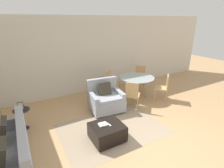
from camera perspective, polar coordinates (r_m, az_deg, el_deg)
The scene contains 16 objects.
ground_plane at distance 4.07m, azimuth 11.60°, elevation -20.21°, with size 20.00×20.00×0.00m, color tan.
wall_back at distance 6.46m, azimuth -9.50°, elevation 9.02°, with size 12.00×0.06×2.75m.
area_rug at distance 4.60m, azimuth 0.06°, elevation -14.34°, with size 2.58×1.83×0.01m.
couch at distance 3.82m, azimuth -31.60°, elevation -20.63°, with size 0.94×1.79×0.90m.
armchair at distance 5.29m, azimuth -2.09°, elevation -4.97°, with size 1.02×0.93×0.93m.
ottoman at distance 4.12m, azimuth -1.62°, elevation -15.31°, with size 0.72×0.64×0.40m.
book_stack at distance 4.02m, azimuth -2.99°, elevation -13.02°, with size 0.21×0.18×0.03m.
tv_remote_primary at distance 4.03m, azimuth -1.05°, elevation -13.06°, with size 0.06×0.15×0.01m.
potted_plant at distance 4.97m, azimuth -32.66°, elevation -12.34°, with size 0.35×0.35×0.93m.
side_table at distance 4.93m, azimuth -27.22°, elevation -9.13°, with size 0.39×0.39×0.55m.
picture_frame at distance 4.81m, azimuth -27.72°, elevation -6.39°, with size 0.13×0.07×0.20m.
dining_table at distance 6.10m, azimuth 8.10°, elevation 1.58°, with size 1.20×1.20×0.75m.
dining_chair_near_left at distance 5.31m, azimuth 6.64°, elevation -3.11°, with size 0.59×0.59×0.90m.
dining_chair_near_right at distance 6.11m, azimuth 16.57°, elevation -0.61°, with size 0.59×0.59×0.90m.
dining_chair_far_left at distance 6.32m, azimuth -0.22°, elevation 0.98°, with size 0.59×0.59×0.90m.
dining_chair_far_right at distance 7.01m, azimuth 9.08°, elevation 2.70°, with size 0.59×0.59×0.90m.
Camera 1 is at (-2.15, -2.25, 2.63)m, focal length 28.00 mm.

